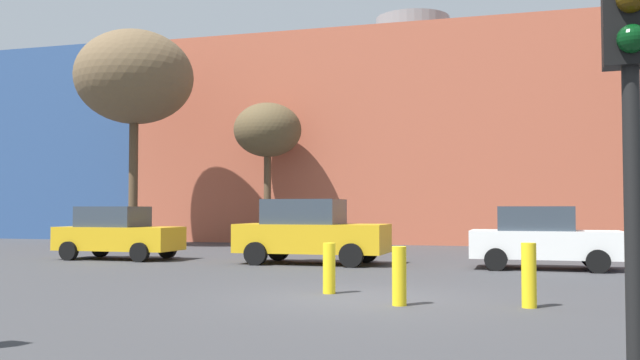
# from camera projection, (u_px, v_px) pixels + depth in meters

# --- Properties ---
(ground_plane) EXTENTS (200.00, 200.00, 0.00)m
(ground_plane) POSITION_uv_depth(u_px,v_px,m) (360.00, 298.00, 12.62)
(ground_plane) COLOR #38383A
(building_backdrop) EXTENTS (44.28, 13.76, 12.02)m
(building_backdrop) POSITION_uv_depth(u_px,v_px,m) (413.00, 145.00, 37.99)
(building_backdrop) COLOR #B2563D
(building_backdrop) RESTS_ON ground_plane
(parked_car_0) EXTENTS (3.89, 1.91, 1.68)m
(parked_car_0) POSITION_uv_depth(u_px,v_px,m) (118.00, 233.00, 22.34)
(parked_car_0) COLOR gold
(parked_car_0) RESTS_ON ground_plane
(parked_car_1) EXTENTS (4.37, 2.14, 1.89)m
(parked_car_1) POSITION_uv_depth(u_px,v_px,m) (310.00, 232.00, 20.53)
(parked_car_1) COLOR gold
(parked_car_1) RESTS_ON ground_plane
(parked_car_2) EXTENTS (3.87, 1.90, 1.68)m
(parked_car_2) POSITION_uv_depth(u_px,v_px,m) (542.00, 238.00, 18.70)
(parked_car_2) COLOR white
(parked_car_2) RESTS_ON ground_plane
(traffic_light_near_right) EXTENTS (0.37, 0.37, 3.51)m
(traffic_light_near_right) POSITION_uv_depth(u_px,v_px,m) (631.00, 70.00, 4.91)
(traffic_light_near_right) COLOR black
(traffic_light_near_right) RESTS_ON ground_plane
(bare_tree_1) EXTENTS (5.03, 5.03, 9.29)m
(bare_tree_1) POSITION_uv_depth(u_px,v_px,m) (134.00, 78.00, 30.06)
(bare_tree_1) COLOR brown
(bare_tree_1) RESTS_ON ground_plane
(bare_tree_2) EXTENTS (3.02, 3.02, 6.33)m
(bare_tree_2) POSITION_uv_depth(u_px,v_px,m) (268.00, 131.00, 31.15)
(bare_tree_2) COLOR brown
(bare_tree_2) RESTS_ON ground_plane
(bollard_yellow_0) EXTENTS (0.24, 0.24, 0.98)m
(bollard_yellow_0) POSITION_uv_depth(u_px,v_px,m) (399.00, 276.00, 11.66)
(bollard_yellow_0) COLOR yellow
(bollard_yellow_0) RESTS_ON ground_plane
(bollard_yellow_1) EXTENTS (0.24, 0.24, 1.05)m
(bollard_yellow_1) POSITION_uv_depth(u_px,v_px,m) (529.00, 275.00, 11.40)
(bollard_yellow_1) COLOR yellow
(bollard_yellow_1) RESTS_ON ground_plane
(bollard_yellow_2) EXTENTS (0.24, 0.24, 0.96)m
(bollard_yellow_2) POSITION_uv_depth(u_px,v_px,m) (329.00, 268.00, 13.31)
(bollard_yellow_2) COLOR yellow
(bollard_yellow_2) RESTS_ON ground_plane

